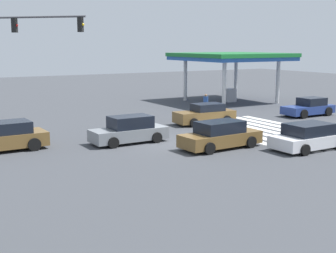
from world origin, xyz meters
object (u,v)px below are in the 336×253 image
(car_0, at_px, (129,130))
(car_5, at_px, (205,114))
(car_4, at_px, (309,137))
(car_1, at_px, (220,135))
(car_2, at_px, (4,137))
(car_3, at_px, (309,107))
(pedestrian, at_px, (206,103))
(traffic_signal_mast, at_px, (14,50))

(car_0, height_order, car_5, car_0)
(car_4, distance_m, car_5, 9.64)
(car_0, bearing_deg, car_4, 138.78)
(car_0, xyz_separation_m, car_4, (-6.49, -7.73, -0.05))
(car_1, relative_size, car_4, 1.07)
(car_0, bearing_deg, car_2, -14.56)
(car_1, xyz_separation_m, car_3, (5.97, -13.26, -0.04))
(car_4, xyz_separation_m, pedestrian, (13.57, -2.62, 0.24))
(car_1, bearing_deg, car_0, 130.90)
(car_1, xyz_separation_m, car_4, (-2.65, -4.04, -0.03))
(traffic_signal_mast, height_order, car_4, traffic_signal_mast)
(car_0, bearing_deg, car_1, 132.70)
(car_2, distance_m, car_3, 23.67)
(traffic_signal_mast, xyz_separation_m, car_1, (-9.28, -8.75, -4.62))
(traffic_signal_mast, bearing_deg, car_4, 1.98)
(traffic_signal_mast, relative_size, pedestrian, 4.53)
(car_3, bearing_deg, car_0, 6.76)
(car_2, distance_m, car_5, 14.35)
(car_1, bearing_deg, pedestrian, 55.61)
(car_2, relative_size, car_5, 1.04)
(car_3, distance_m, pedestrian, 8.25)
(car_2, distance_m, car_4, 16.55)
(traffic_signal_mast, distance_m, car_5, 13.63)
(car_0, xyz_separation_m, pedestrian, (7.07, -10.35, 0.19))
(car_3, relative_size, car_5, 0.99)
(pedestrian, bearing_deg, car_3, 98.49)
(pedestrian, bearing_deg, car_4, 34.35)
(traffic_signal_mast, bearing_deg, car_3, 36.47)
(car_3, distance_m, car_4, 12.63)
(car_0, height_order, car_1, car_0)
(car_0, height_order, car_4, car_0)
(car_2, bearing_deg, car_3, 179.45)
(traffic_signal_mast, bearing_deg, car_5, 34.70)
(car_3, distance_m, car_5, 9.45)
(car_1, distance_m, car_4, 4.83)
(car_4, bearing_deg, car_0, 139.14)
(car_5, relative_size, pedestrian, 2.72)
(car_0, distance_m, pedestrian, 12.54)
(car_1, bearing_deg, car_4, -36.31)
(car_3, bearing_deg, car_1, 23.84)
(traffic_signal_mast, distance_m, car_2, 6.21)
(car_0, xyz_separation_m, car_3, (2.14, -16.96, -0.06))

